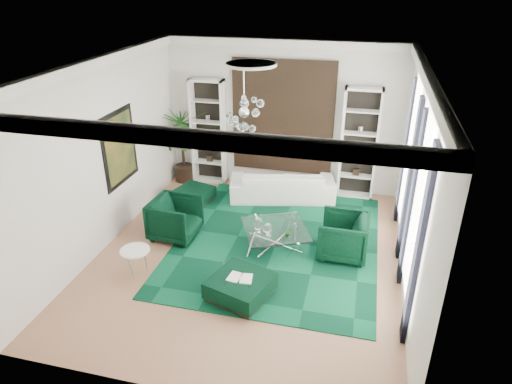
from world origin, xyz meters
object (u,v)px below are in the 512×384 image
(armchair_left, at_px, (175,218))
(ottoman_side, at_px, (194,195))
(armchair_right, at_px, (343,236))
(coffee_table, at_px, (275,237))
(palm, at_px, (182,134))
(side_table, at_px, (136,262))
(ottoman_front, at_px, (240,287))
(sofa, at_px, (282,185))

(armchair_left, xyz_separation_m, ottoman_side, (-0.22, 1.67, -0.27))
(armchair_right, relative_size, ottoman_side, 1.21)
(ottoman_side, bearing_deg, armchair_left, -82.64)
(armchair_left, relative_size, armchair_right, 1.01)
(coffee_table, bearing_deg, palm, 139.03)
(palm, bearing_deg, side_table, -80.01)
(ottoman_side, relative_size, ottoman_front, 0.82)
(armchair_left, height_order, side_table, armchair_left)
(armchair_left, relative_size, ottoman_front, 1.00)
(armchair_right, bearing_deg, armchair_left, -86.53)
(sofa, distance_m, armchair_right, 2.81)
(armchair_right, xyz_separation_m, side_table, (-3.75, -1.60, -0.17))
(sofa, bearing_deg, armchair_left, 38.68)
(sofa, height_order, ottoman_front, sofa)
(sofa, xyz_separation_m, coffee_table, (0.29, -2.27, -0.16))
(ottoman_front, bearing_deg, armchair_left, 139.39)
(armchair_right, distance_m, coffee_table, 1.41)
(coffee_table, height_order, side_table, side_table)
(coffee_table, distance_m, side_table, 2.84)
(armchair_right, distance_m, ottoman_front, 2.44)
(sofa, bearing_deg, palm, -21.64)
(armchair_left, distance_m, side_table, 1.50)
(armchair_right, height_order, palm, palm)
(sofa, relative_size, armchair_right, 2.68)
(coffee_table, xyz_separation_m, side_table, (-2.35, -1.59, 0.05))
(sofa, height_order, armchair_left, armchair_left)
(armchair_left, height_order, ottoman_side, armchair_left)
(sofa, xyz_separation_m, palm, (-2.82, 0.43, 0.96))
(armchair_left, xyz_separation_m, coffee_table, (2.18, 0.12, -0.23))
(sofa, height_order, coffee_table, sofa)
(ottoman_side, xyz_separation_m, ottoman_front, (2.13, -3.31, 0.02))
(armchair_right, relative_size, ottoman_front, 0.99)
(ottoman_front, distance_m, palm, 5.41)
(side_table, bearing_deg, coffee_table, 34.06)
(palm, bearing_deg, armchair_left, -71.66)
(armchair_left, xyz_separation_m, palm, (-0.93, 2.81, 0.90))
(sofa, relative_size, palm, 0.97)
(sofa, relative_size, ottoman_front, 2.65)
(armchair_left, bearing_deg, armchair_right, -84.61)
(armchair_left, xyz_separation_m, side_table, (-0.18, -1.47, -0.18))
(armchair_left, height_order, coffee_table, armchair_left)
(armchair_left, relative_size, coffee_table, 0.77)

